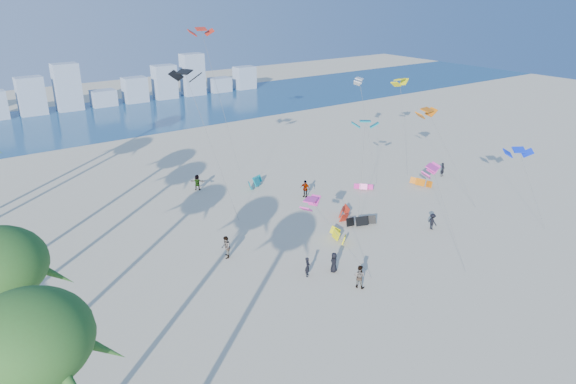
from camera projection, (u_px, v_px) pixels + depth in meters
ground at (396, 341)px, 33.81m from camera, size 220.00×220.00×0.00m
ocean at (78, 122)px, 88.31m from camera, size 220.00×220.00×0.00m
kitesurfer_near at (308, 267)px, 41.14m from camera, size 0.70×0.68×1.62m
kitesurfer_mid at (359, 276)px, 39.58m from camera, size 1.02×1.11×1.82m
kitesurfers_far at (290, 208)px, 51.75m from camera, size 31.90×23.85×1.93m
grounded_kites at (339, 203)px, 54.09m from camera, size 18.11×18.28×0.98m
flying_kites at (349, 104)px, 52.76m from camera, size 29.72×35.32×17.29m
distant_skyline at (53, 95)px, 94.11m from camera, size 85.00×3.00×8.40m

